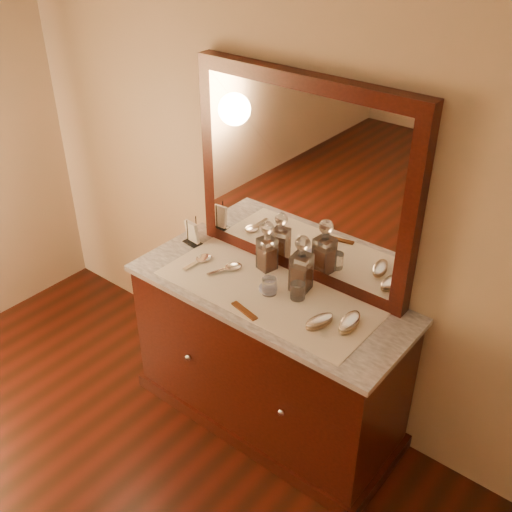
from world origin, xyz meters
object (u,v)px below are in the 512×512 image
brush_near (319,321)px  hand_mirror_outer (202,259)px  comb (244,311)px  mirror_frame (302,180)px  brush_far (349,322)px  napkin_rack (192,233)px  decanter_left (267,251)px  dresser_cabinet (268,359)px  pin_dish (268,288)px  decanter_right (301,269)px  hand_mirror_inner (230,268)px

brush_near → hand_mirror_outer: (-0.78, 0.06, -0.01)m
comb → hand_mirror_outer: bearing=169.3°
mirror_frame → hand_mirror_outer: mirror_frame is taller
mirror_frame → brush_far: mirror_frame is taller
napkin_rack → decanter_left: size_ratio=0.57×
brush_far → dresser_cabinet: bearing=-179.5°
pin_dish → decanter_right: decanter_right is taller
brush_far → mirror_frame: bearing=151.8°
napkin_rack → brush_far: 1.05m
dresser_cabinet → pin_dish: size_ratio=15.64×
pin_dish → decanter_right: size_ratio=0.30×
comb → hand_mirror_inner: (-0.28, 0.23, 0.00)m
dresser_cabinet → mirror_frame: mirror_frame is taller
decanter_right → hand_mirror_inner: (-0.38, -0.08, -0.11)m
napkin_rack → hand_mirror_inner: size_ratio=0.77×
pin_dish → comb: bearing=-84.2°
pin_dish → hand_mirror_inner: bearing=175.2°
napkin_rack → brush_far: napkin_rack is taller
pin_dish → hand_mirror_inner: hand_mirror_inner is taller
comb → brush_near: size_ratio=1.00×
brush_far → hand_mirror_outer: bearing=-179.1°
napkin_rack → mirror_frame: bearing=14.3°
hand_mirror_inner → decanter_right: bearing=12.1°
pin_dish → brush_near: brush_near is taller
dresser_cabinet → decanter_left: (-0.13, 0.15, 0.55)m
dresser_cabinet → mirror_frame: size_ratio=1.17×
decanter_right → brush_near: (0.23, -0.18, -0.09)m
decanter_left → brush_far: size_ratio=1.54×
hand_mirror_outer → hand_mirror_inner: size_ratio=0.97×
mirror_frame → napkin_rack: size_ratio=7.74×
pin_dish → decanter_left: 0.21m
napkin_rack → hand_mirror_outer: 0.20m
comb → brush_far: brush_far is taller
decanter_left → decanter_right: 0.24m
dresser_cabinet → mirror_frame: (0.00, 0.25, 0.94)m
brush_far → pin_dish: bearing=-179.7°
decanter_right → hand_mirror_outer: bearing=-168.1°
brush_near → hand_mirror_inner: bearing=171.1°
hand_mirror_inner → brush_far: bearing=-1.6°
decanter_right → brush_near: decanter_right is taller
dresser_cabinet → comb: bearing=-85.7°
dresser_cabinet → brush_near: bearing=-11.8°
brush_far → hand_mirror_inner: size_ratio=0.87×
dresser_cabinet → brush_far: 0.65m
brush_near → hand_mirror_outer: bearing=175.5°
comb → hand_mirror_outer: size_ratio=0.84×
decanter_left → hand_mirror_inner: size_ratio=1.35×
brush_far → hand_mirror_outer: size_ratio=0.90×
brush_near → hand_mirror_outer: 0.78m
brush_near → brush_far: brush_far is taller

